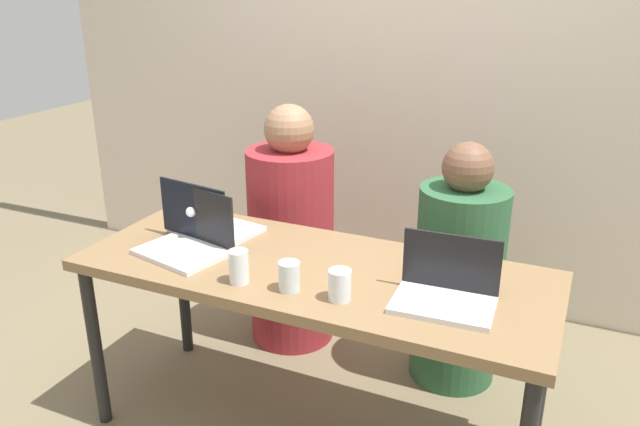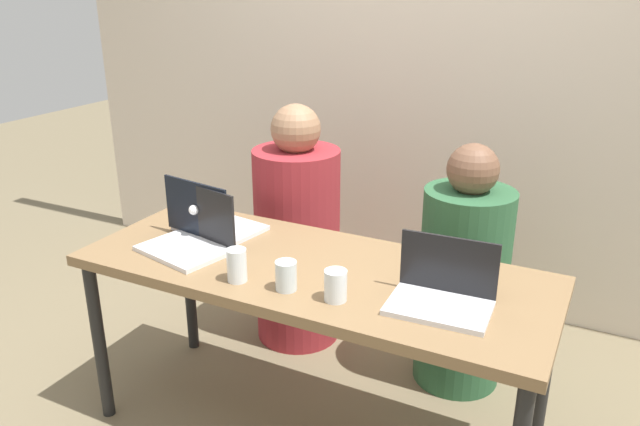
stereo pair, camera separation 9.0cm
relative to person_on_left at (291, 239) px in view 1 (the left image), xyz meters
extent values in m
cube|color=beige|center=(0.40, 0.76, 0.82)|extent=(4.50, 0.10, 2.68)
cube|color=olive|center=(0.40, -0.62, 0.19)|extent=(1.71, 0.67, 0.04)
cylinder|color=black|center=(-0.40, -0.91, -0.17)|extent=(0.05, 0.05, 0.69)
cylinder|color=black|center=(-0.40, -0.34, -0.17)|extent=(0.05, 0.05, 0.69)
cylinder|color=black|center=(1.21, -0.34, -0.17)|extent=(0.05, 0.05, 0.69)
cylinder|color=maroon|center=(0.00, 0.00, -0.04)|extent=(0.41, 0.41, 0.96)
sphere|color=#997051|center=(0.00, 0.00, 0.54)|extent=(0.23, 0.23, 0.23)
cylinder|color=#2B5937|center=(0.81, 0.00, -0.08)|extent=(0.39, 0.39, 0.89)
sphere|color=brown|center=(0.81, 0.00, 0.46)|extent=(0.21, 0.21, 0.21)
cube|color=silver|center=(-0.08, -0.74, 0.22)|extent=(0.36, 0.29, 0.02)
cube|color=black|center=(-0.05, -0.62, 0.33)|extent=(0.31, 0.08, 0.21)
sphere|color=white|center=(-0.05, -0.61, 0.33)|extent=(0.04, 0.04, 0.04)
cube|color=silver|center=(0.90, -0.73, 0.22)|extent=(0.32, 0.22, 0.02)
cube|color=black|center=(0.90, -0.62, 0.32)|extent=(0.31, 0.03, 0.19)
sphere|color=white|center=(0.90, -0.60, 0.32)|extent=(0.03, 0.03, 0.03)
cube|color=silver|center=(-0.09, -0.49, 0.22)|extent=(0.36, 0.29, 0.02)
cube|color=black|center=(-0.10, -0.61, 0.34)|extent=(0.32, 0.06, 0.22)
sphere|color=white|center=(-0.11, -0.63, 0.34)|extent=(0.04, 0.04, 0.04)
cylinder|color=silver|center=(0.41, -0.82, 0.26)|extent=(0.07, 0.07, 0.10)
cylinder|color=silver|center=(0.41, -0.82, 0.24)|extent=(0.06, 0.06, 0.06)
cylinder|color=white|center=(0.59, -0.81, 0.26)|extent=(0.07, 0.07, 0.10)
cylinder|color=silver|center=(0.59, -0.81, 0.24)|extent=(0.06, 0.06, 0.06)
cylinder|color=white|center=(0.23, -0.84, 0.27)|extent=(0.07, 0.07, 0.12)
cylinder|color=silver|center=(0.23, -0.84, 0.24)|extent=(0.06, 0.06, 0.06)
camera|label=1|loc=(1.26, -2.44, 1.18)|focal=35.00mm
camera|label=2|loc=(1.34, -2.41, 1.18)|focal=35.00mm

